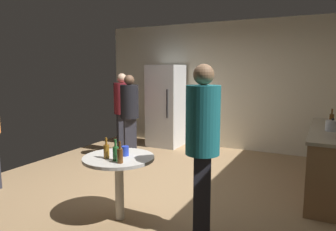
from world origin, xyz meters
TOP-DOWN VIEW (x-y plane):
  - ground_plane at (0.00, 0.00)m, footprint 5.20×5.20m
  - wall_back at (0.00, 2.63)m, footprint 5.32×0.06m
  - refrigerator at (-1.04, 2.20)m, footprint 0.70×0.68m
  - kitchen_counter at (2.28, 0.77)m, footprint 0.64×1.96m
  - kettle at (2.23, 0.62)m, footprint 0.24×0.17m
  - beer_bottle_on_counter at (2.22, 1.20)m, footprint 0.06×0.06m
  - foreground_table at (0.11, -1.16)m, footprint 0.80×0.80m
  - beer_bottle_amber at (0.03, -1.27)m, footprint 0.06×0.06m
  - beer_bottle_brown at (0.27, -1.35)m, footprint 0.06×0.06m
  - beer_bottle_green at (0.17, -1.30)m, footprint 0.06×0.06m
  - plastic_cup_blue at (0.16, -1.10)m, footprint 0.08×0.08m
  - person_in_teal_shirt at (1.07, -1.07)m, footprint 0.44×0.44m
  - person_in_black_shirt at (-1.15, 0.94)m, footprint 0.48×0.48m
  - person_in_maroon_shirt at (-1.58, 1.31)m, footprint 0.48×0.48m

SIDE VIEW (x-z plane):
  - ground_plane at x=0.00m, z-range -0.10..0.00m
  - kitchen_counter at x=2.28m, z-range 0.00..0.90m
  - foreground_table at x=0.11m, z-range 0.26..1.00m
  - plastic_cup_blue at x=0.16m, z-range 0.73..0.85m
  - beer_bottle_amber at x=0.03m, z-range 0.70..0.93m
  - beer_bottle_brown at x=0.27m, z-range 0.70..0.93m
  - beer_bottle_green at x=0.17m, z-range 0.70..0.93m
  - refrigerator at x=-1.04m, z-range 0.00..1.80m
  - person_in_black_shirt at x=-1.15m, z-range 0.13..1.73m
  - person_in_maroon_shirt at x=-1.58m, z-range 0.14..1.76m
  - kettle at x=2.23m, z-range 0.88..1.06m
  - beer_bottle_on_counter at x=2.22m, z-range 0.87..1.10m
  - person_in_teal_shirt at x=1.07m, z-range 0.15..1.90m
  - wall_back at x=0.00m, z-range 0.00..2.70m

